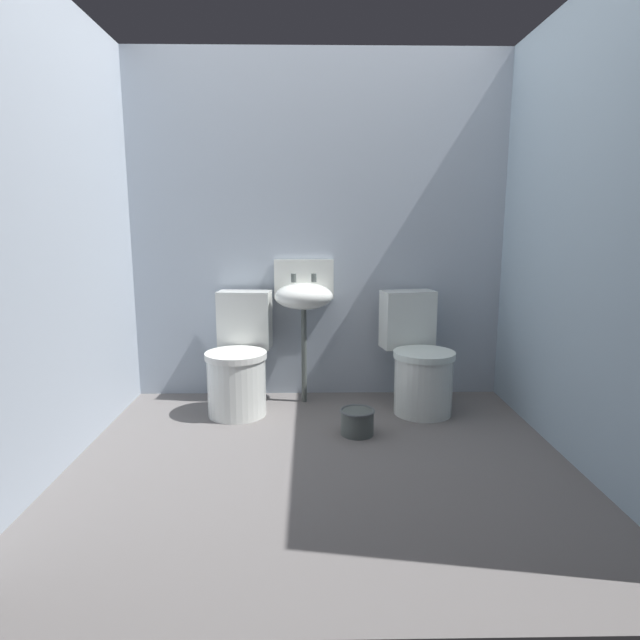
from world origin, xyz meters
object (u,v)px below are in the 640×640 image
object	(u,v)px
toilet_left	(239,364)
sink	(304,295)
bucket	(357,421)
toilet_right	(418,363)

from	to	relation	value
toilet_left	sink	size ratio (longest dim) A/B	0.79
toilet_left	sink	xyz separation A→B (m)	(0.43, 0.19, 0.43)
toilet_left	bucket	distance (m)	0.90
sink	bucket	distance (m)	0.97
toilet_right	bucket	world-z (taller)	toilet_right
toilet_left	bucket	size ratio (longest dim) A/B	3.70
toilet_left	toilet_right	world-z (taller)	same
toilet_left	toilet_right	bearing A→B (deg)	-174.80
toilet_right	bucket	distance (m)	0.67
sink	bucket	size ratio (longest dim) A/B	4.69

